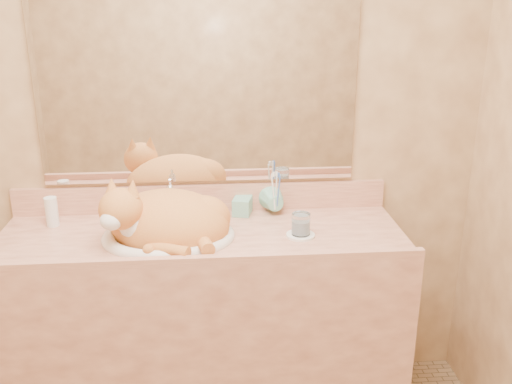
{
  "coord_description": "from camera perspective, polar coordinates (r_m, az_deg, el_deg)",
  "views": [
    {
      "loc": [
        0.05,
        -1.35,
        1.75
      ],
      "look_at": [
        0.21,
        0.7,
        1.03
      ],
      "focal_mm": 40.0,
      "sensor_mm": 36.0,
      "label": 1
    }
  ],
  "objects": [
    {
      "name": "sink_basin",
      "position": [
        2.21,
        -8.82,
        -2.69
      ],
      "size": [
        0.55,
        0.47,
        0.16
      ],
      "primitive_type": null,
      "rotation": [
        0.0,
        0.0,
        -0.12
      ],
      "color": "white",
      "rests_on": "vanity_counter"
    },
    {
      "name": "cat",
      "position": [
        2.21,
        -9.3,
        -2.56
      ],
      "size": [
        0.57,
        0.51,
        0.26
      ],
      "primitive_type": null,
      "rotation": [
        0.0,
        0.0,
        -0.3
      ],
      "color": "#C26B2C",
      "rests_on": "sink_basin"
    },
    {
      "name": "faucet",
      "position": [
        2.39,
        -8.52,
        -0.91
      ],
      "size": [
        0.08,
        0.12,
        0.16
      ],
      "primitive_type": null,
      "rotation": [
        0.0,
        0.0,
        0.33
      ],
      "color": "white",
      "rests_on": "vanity_counter"
    },
    {
      "name": "soap_dispenser",
      "position": [
        2.38,
        -1.6,
        -0.8
      ],
      "size": [
        0.09,
        0.09,
        0.16
      ],
      "primitive_type": "imported",
      "rotation": [
        0.0,
        0.0,
        -0.24
      ],
      "color": "#77BFA7",
      "rests_on": "vanity_counter"
    },
    {
      "name": "toothbrush_cup",
      "position": [
        2.41,
        2.0,
        -1.34
      ],
      "size": [
        0.12,
        0.12,
        0.1
      ],
      "primitive_type": "imported",
      "rotation": [
        0.0,
        0.0,
        0.13
      ],
      "color": "#77BFA7",
      "rests_on": "vanity_counter"
    },
    {
      "name": "mirror",
      "position": [
        2.36,
        -5.81,
        10.45
      ],
      "size": [
        1.3,
        0.02,
        0.8
      ],
      "primitive_type": "cube",
      "color": "white",
      "rests_on": "wall_back"
    },
    {
      "name": "wall_back",
      "position": [
        2.4,
        -5.69,
        7.18
      ],
      "size": [
        2.4,
        0.02,
        2.5
      ],
      "primitive_type": "cube",
      "color": "olive",
      "rests_on": "ground"
    },
    {
      "name": "water_glass",
      "position": [
        2.22,
        4.51,
        -3.21
      ],
      "size": [
        0.07,
        0.07,
        0.08
      ],
      "primitive_type": "cylinder",
      "color": "white",
      "rests_on": "saucer"
    },
    {
      "name": "saucer",
      "position": [
        2.24,
        4.48,
        -4.33
      ],
      "size": [
        0.11,
        0.11,
        0.01
      ],
      "primitive_type": "cylinder",
      "color": "white",
      "rests_on": "vanity_counter"
    },
    {
      "name": "toothbrushes",
      "position": [
        2.38,
        2.02,
        0.19
      ],
      "size": [
        0.03,
        0.03,
        0.2
      ],
      "primitive_type": null,
      "color": "white",
      "rests_on": "toothbrush_cup"
    },
    {
      "name": "lotion_bottle",
      "position": [
        2.46,
        -19.76,
        -1.86
      ],
      "size": [
        0.05,
        0.05,
        0.12
      ],
      "primitive_type": "cylinder",
      "color": "white",
      "rests_on": "vanity_counter"
    },
    {
      "name": "vanity_counter",
      "position": [
        2.46,
        -5.13,
        -13.4
      ],
      "size": [
        1.6,
        0.55,
        0.85
      ],
      "primitive_type": null,
      "color": "#A25E48",
      "rests_on": "floor"
    }
  ]
}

